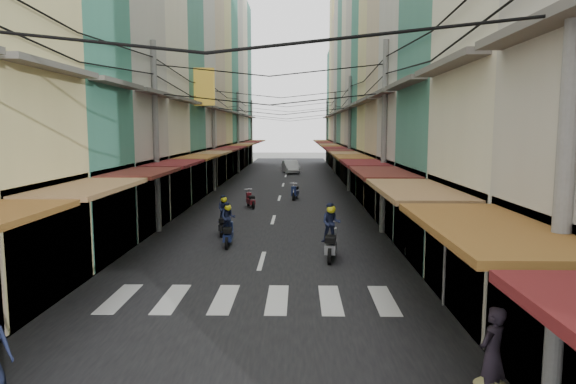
# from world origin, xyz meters

# --- Properties ---
(ground) EXTENTS (160.00, 160.00, 0.00)m
(ground) POSITION_xyz_m (0.00, 0.00, 0.00)
(ground) COLOR slate
(ground) RESTS_ON ground
(road) EXTENTS (10.00, 80.00, 0.02)m
(road) POSITION_xyz_m (0.00, 20.00, 0.01)
(road) COLOR black
(road) RESTS_ON ground
(sidewalk_left) EXTENTS (3.00, 80.00, 0.06)m
(sidewalk_left) POSITION_xyz_m (-6.50, 20.00, 0.03)
(sidewalk_left) COLOR slate
(sidewalk_left) RESTS_ON ground
(sidewalk_right) EXTENTS (3.00, 80.00, 0.06)m
(sidewalk_right) POSITION_xyz_m (6.50, 20.00, 0.03)
(sidewalk_right) COLOR slate
(sidewalk_right) RESTS_ON ground
(crosswalk) EXTENTS (7.55, 2.40, 0.01)m
(crosswalk) POSITION_xyz_m (-0.00, -6.00, 0.03)
(crosswalk) COLOR silver
(crosswalk) RESTS_ON ground
(building_row_left) EXTENTS (7.80, 67.67, 23.70)m
(building_row_left) POSITION_xyz_m (-7.92, 16.56, 9.78)
(building_row_left) COLOR beige
(building_row_left) RESTS_ON ground
(building_row_right) EXTENTS (7.80, 68.98, 22.59)m
(building_row_right) POSITION_xyz_m (7.92, 16.45, 9.41)
(building_row_right) COLOR #3F8C75
(building_row_right) RESTS_ON ground
(utility_poles) EXTENTS (10.20, 66.13, 8.20)m
(utility_poles) POSITION_xyz_m (0.00, 15.01, 6.59)
(utility_poles) COLOR gray
(utility_poles) RESTS_ON ground
(white_car) EXTENTS (4.91, 2.58, 1.65)m
(white_car) POSITION_xyz_m (0.42, 33.23, 0.00)
(white_car) COLOR silver
(white_car) RESTS_ON ground
(bicycle) EXTENTS (1.56, 0.86, 1.02)m
(bicycle) POSITION_xyz_m (7.04, -3.00, 0.00)
(bicycle) COLOR black
(bicycle) RESTS_ON ground
(moving_scooters) EXTENTS (4.82, 17.18, 1.96)m
(moving_scooters) POSITION_xyz_m (0.06, 2.56, 0.53)
(moving_scooters) COLOR black
(moving_scooters) RESTS_ON ground
(parked_scooters) EXTENTS (12.83, 13.02, 0.92)m
(parked_scooters) POSITION_xyz_m (4.52, -2.94, 0.45)
(parked_scooters) COLOR black
(parked_scooters) RESTS_ON ground
(pedestrians) EXTENTS (11.99, 22.63, 2.22)m
(pedestrians) POSITION_xyz_m (-4.35, 2.12, 1.04)
(pedestrians) COLOR #29212D
(pedestrians) RESTS_ON ground
(market_umbrella) EXTENTS (2.14, 2.14, 2.26)m
(market_umbrella) POSITION_xyz_m (6.90, -7.19, 1.99)
(market_umbrella) COLOR #B2B2B7
(market_umbrella) RESTS_ON ground
(traffic_sign) EXTENTS (0.10, 0.61, 2.78)m
(traffic_sign) POSITION_xyz_m (4.93, -6.34, 2.01)
(traffic_sign) COLOR gray
(traffic_sign) RESTS_ON ground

